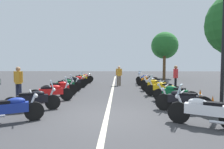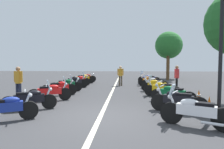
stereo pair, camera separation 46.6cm
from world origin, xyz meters
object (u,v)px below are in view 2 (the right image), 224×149
(bystander_2, at_px, (120,74))
(motorcycle_right_row_7, at_px, (149,79))
(motorcycle_right_row_5, at_px, (154,83))
(motorcycle_right_row_2, at_px, (172,94))
(motorcycle_left_row_1, at_px, (30,99))
(motorcycle_right_row_4, at_px, (157,85))
(motorcycle_right_row_3, at_px, (162,89))
(bystander_0, at_px, (177,76))
(motorcycle_left_row_4, at_px, (66,85))
(roadside_tree_1, at_px, (168,44))
(traffic_cone_1, at_px, (209,105))
(roadside_tree_0, at_px, (169,45))
(motorcycle_right_row_1, at_px, (178,100))
(traffic_cone_0, at_px, (199,96))
(motorcycle_left_row_2, at_px, (50,92))
(motorcycle_right_row_0, at_px, (195,111))
(motorcycle_left_row_7, at_px, (83,79))
(motorcycle_left_row_5, at_px, (75,82))
(motorcycle_left_row_0, at_px, (5,108))
(motorcycle_left_row_6, at_px, (79,80))
(motorcycle_left_row_3, at_px, (60,88))
(motorcycle_left_row_8, at_px, (86,78))
(motorcycle_right_row_6, at_px, (149,81))
(bystander_1, at_px, (18,80))

(bystander_2, bearing_deg, motorcycle_right_row_7, 131.89)
(motorcycle_right_row_5, bearing_deg, motorcycle_right_row_2, 123.07)
(motorcycle_left_row_1, height_order, motorcycle_right_row_2, motorcycle_left_row_1)
(motorcycle_right_row_2, bearing_deg, motorcycle_right_row_4, -53.86)
(motorcycle_right_row_3, height_order, motorcycle_right_row_7, motorcycle_right_row_7)
(bystander_0, bearing_deg, motorcycle_right_row_5, -8.99)
(motorcycle_right_row_3, xyz_separation_m, motorcycle_right_row_5, (3.22, -0.08, -0.00))
(motorcycle_left_row_4, distance_m, roadside_tree_1, 13.21)
(motorcycle_left_row_1, relative_size, traffic_cone_1, 3.22)
(motorcycle_right_row_5, bearing_deg, roadside_tree_0, -75.41)
(roadside_tree_1, bearing_deg, motorcycle_right_row_5, 161.00)
(motorcycle_right_row_1, relative_size, traffic_cone_0, 3.17)
(motorcycle_left_row_2, relative_size, motorcycle_right_row_0, 1.04)
(motorcycle_left_row_7, bearing_deg, bystander_2, -48.13)
(motorcycle_right_row_4, relative_size, traffic_cone_0, 3.18)
(motorcycle_left_row_1, bearing_deg, motorcycle_left_row_5, 67.47)
(motorcycle_left_row_0, xyz_separation_m, motorcycle_right_row_2, (3.23, -5.97, 0.01))
(motorcycle_left_row_6, height_order, motorcycle_right_row_4, motorcycle_left_row_6)
(motorcycle_left_row_0, relative_size, bystander_0, 1.06)
(motorcycle_left_row_2, height_order, motorcycle_left_row_3, motorcycle_left_row_3)
(motorcycle_left_row_5, relative_size, motorcycle_left_row_8, 0.97)
(motorcycle_right_row_6, xyz_separation_m, roadside_tree_1, (6.00, -2.80, 3.56))
(bystander_0, distance_m, roadside_tree_1, 8.85)
(motorcycle_right_row_7, distance_m, bystander_1, 10.87)
(motorcycle_left_row_1, xyz_separation_m, motorcycle_right_row_7, (9.86, -5.88, 0.02))
(motorcycle_right_row_5, bearing_deg, motorcycle_left_row_2, 71.71)
(motorcycle_left_row_2, xyz_separation_m, roadside_tree_0, (15.27, -9.14, 3.69))
(motorcycle_left_row_4, bearing_deg, bystander_2, 24.31)
(motorcycle_left_row_0, height_order, motorcycle_left_row_4, motorcycle_left_row_4)
(motorcycle_left_row_1, height_order, motorcycle_right_row_6, motorcycle_left_row_1)
(motorcycle_left_row_1, distance_m, motorcycle_left_row_4, 5.02)
(roadside_tree_0, bearing_deg, motorcycle_right_row_5, 162.36)
(motorcycle_right_row_7, height_order, bystander_2, bystander_2)
(traffic_cone_0, bearing_deg, motorcycle_right_row_2, 103.07)
(bystander_2, bearing_deg, motorcycle_left_row_4, -30.66)
(motorcycle_left_row_1, bearing_deg, motorcycle_right_row_7, 36.27)
(motorcycle_right_row_2, relative_size, roadside_tree_1, 0.34)
(motorcycle_left_row_0, bearing_deg, motorcycle_right_row_2, -0.40)
(motorcycle_right_row_1, distance_m, traffic_cone_0, 2.53)
(motorcycle_left_row_3, height_order, motorcycle_right_row_1, motorcycle_left_row_3)
(motorcycle_right_row_1, relative_size, roadside_tree_1, 0.36)
(motorcycle_right_row_7, distance_m, bystander_0, 4.07)
(motorcycle_right_row_6, bearing_deg, bystander_1, 71.25)
(motorcycle_left_row_7, distance_m, roadside_tree_1, 10.30)
(motorcycle_left_row_4, relative_size, motorcycle_left_row_7, 0.99)
(motorcycle_left_row_2, bearing_deg, motorcycle_left_row_4, 70.20)
(motorcycle_left_row_8, distance_m, traffic_cone_1, 13.42)
(bystander_1, bearing_deg, motorcycle_left_row_7, 1.97)
(motorcycle_left_row_7, height_order, motorcycle_right_row_0, motorcycle_right_row_0)
(motorcycle_left_row_8, xyz_separation_m, traffic_cone_1, (-11.37, -7.13, -0.16))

